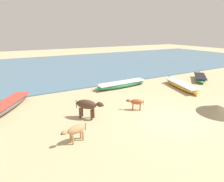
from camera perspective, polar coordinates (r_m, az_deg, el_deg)
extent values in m
plane|color=tan|center=(9.74, 17.36, -8.28)|extent=(80.00, 80.00, 0.00)
cube|color=slate|center=(24.11, -12.97, 7.45)|extent=(60.00, 20.00, 0.08)
ellipsoid|color=gold|center=(15.10, 20.08, 1.49)|extent=(1.90, 4.07, 0.40)
cube|color=white|center=(15.05, 20.14, 2.12)|extent=(1.75, 3.61, 0.07)
cube|color=olive|center=(15.31, 19.52, 2.20)|extent=(0.71, 0.31, 0.04)
cylinder|color=olive|center=(16.54, 16.78, 4.24)|extent=(0.06, 0.06, 0.20)
ellipsoid|color=#338C66|center=(14.48, 2.91, 1.92)|extent=(4.55, 1.04, 0.41)
cube|color=white|center=(14.43, 2.92, 2.59)|extent=(4.01, 1.00, 0.07)
cube|color=olive|center=(14.27, 1.79, 2.17)|extent=(0.15, 0.72, 0.04)
cylinder|color=olive|center=(13.37, -4.44, 1.92)|extent=(0.06, 0.06, 0.20)
ellipsoid|color=#5B5651|center=(11.69, -29.53, -4.29)|extent=(3.22, 4.30, 0.43)
cube|color=#CC3F33|center=(11.63, -29.66, -3.44)|extent=(2.91, 3.83, 0.07)
cube|color=olive|center=(11.39, -30.53, -4.35)|extent=(0.70, 0.51, 0.04)
ellipsoid|color=#338C66|center=(18.20, 24.91, 3.56)|extent=(2.97, 2.77, 0.41)
cube|color=black|center=(18.17, 24.99, 4.10)|extent=(2.67, 2.50, 0.07)
cube|color=olive|center=(18.42, 24.90, 4.07)|extent=(0.57, 0.62, 0.04)
cylinder|color=olive|center=(19.59, 24.68, 5.41)|extent=(0.06, 0.06, 0.20)
ellipsoid|color=#4C3323|center=(9.30, -7.70, -3.98)|extent=(1.03, 1.06, 0.46)
ellipsoid|color=#4C3323|center=(9.00, -3.69, -4.07)|extent=(0.39, 0.40, 0.25)
sphere|color=#2D2119|center=(8.96, -2.78, -4.36)|extent=(0.14, 0.14, 0.10)
cylinder|color=#4C3323|center=(9.46, -5.60, -6.56)|extent=(0.11, 0.11, 0.53)
cylinder|color=#4C3323|center=(9.27, -6.17, -7.10)|extent=(0.11, 0.11, 0.53)
cylinder|color=#4C3323|center=(9.70, -8.94, -6.04)|extent=(0.11, 0.11, 0.53)
cylinder|color=#4C3323|center=(9.52, -9.57, -6.56)|extent=(0.11, 0.11, 0.53)
cylinder|color=#2D2119|center=(9.57, -10.70, -3.82)|extent=(0.03, 0.03, 0.43)
ellipsoid|color=tan|center=(7.53, -10.63, -11.24)|extent=(0.82, 0.47, 0.34)
ellipsoid|color=tan|center=(7.30, -14.15, -12.01)|extent=(0.28, 0.20, 0.18)
sphere|color=#2D2119|center=(7.26, -14.93, -12.40)|extent=(0.08, 0.08, 0.07)
cylinder|color=tan|center=(7.54, -11.63, -14.22)|extent=(0.08, 0.08, 0.39)
cylinder|color=tan|center=(7.67, -12.29, -13.68)|extent=(0.08, 0.08, 0.39)
cylinder|color=tan|center=(7.73, -8.70, -13.17)|extent=(0.08, 0.08, 0.39)
cylinder|color=tan|center=(7.86, -9.39, -12.67)|extent=(0.08, 0.08, 0.39)
cylinder|color=#2D2119|center=(7.73, -8.00, -10.58)|extent=(0.03, 0.03, 0.32)
ellipsoid|color=#9E4C28|center=(10.33, 7.42, -3.26)|extent=(0.71, 0.63, 0.30)
ellipsoid|color=#9E4C28|center=(10.32, 4.93, -2.89)|extent=(0.26, 0.24, 0.16)
sphere|color=#2D2119|center=(10.34, 4.38, -2.97)|extent=(0.09, 0.09, 0.06)
cylinder|color=#9E4C28|center=(10.37, 6.26, -4.88)|extent=(0.07, 0.07, 0.34)
cylinder|color=#9E4C28|center=(10.51, 6.28, -4.58)|extent=(0.07, 0.07, 0.34)
cylinder|color=#9E4C28|center=(10.38, 8.45, -4.97)|extent=(0.07, 0.07, 0.34)
cylinder|color=#9E4C28|center=(10.51, 8.45, -4.66)|extent=(0.07, 0.07, 0.34)
cylinder|color=#2D2119|center=(10.35, 9.40, -3.50)|extent=(0.02, 0.02, 0.28)
cone|color=brown|center=(11.38, 29.12, -4.77)|extent=(2.92, 2.92, 0.44)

